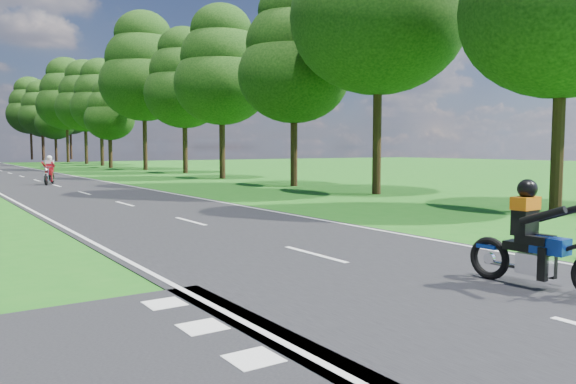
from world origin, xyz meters
TOP-DOWN VIEW (x-y plane):
  - ground at (0.00, 0.00)m, footprint 160.00×160.00m
  - main_road at (0.00, 50.00)m, footprint 7.00×140.00m
  - road_markings at (-0.14, 48.13)m, footprint 7.40×140.00m
  - treeline at (1.43, 60.06)m, footprint 40.00×115.35m
  - rider_near_blue at (1.15, -2.07)m, footprint 0.79×2.02m
  - rider_far_red at (-0.11, 27.39)m, footprint 1.35×2.10m

SIDE VIEW (x-z plane):
  - ground at x=0.00m, z-range 0.00..0.00m
  - main_road at x=0.00m, z-range 0.00..0.02m
  - road_markings at x=-0.14m, z-range 0.02..0.03m
  - rider_near_blue at x=1.15m, z-range 0.02..1.67m
  - rider_far_red at x=-0.11m, z-range 0.02..1.68m
  - treeline at x=1.43m, z-range 0.86..15.65m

